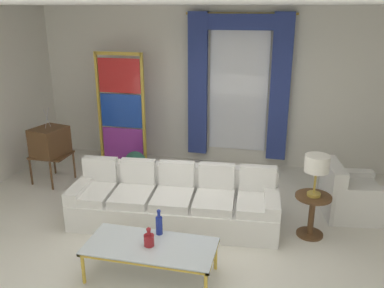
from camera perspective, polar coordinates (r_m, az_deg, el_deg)
name	(u,v)px	position (r m, az deg, el deg)	size (l,w,h in m)	color
ground_plane	(181,238)	(5.63, -1.56, -13.15)	(16.00, 16.00, 0.00)	silver
wall_rear	(221,87)	(7.91, 4.05, 7.97)	(8.00, 0.12, 3.00)	white
ceiling_slab	(195,3)	(5.55, 0.37, 19.24)	(8.00, 7.60, 0.04)	white
curtained_window	(238,77)	(7.66, 6.56, 9.37)	(2.00, 0.17, 2.70)	white
couch_white_long	(175,202)	(5.90, -2.40, -8.14)	(2.98, 1.16, 0.86)	white
coffee_table	(151,248)	(4.77, -5.85, -14.30)	(1.48, 0.68, 0.41)	silver
bottle_blue_decanter	(159,224)	(4.89, -4.66, -11.19)	(0.08, 0.08, 0.32)	navy
bottle_crystal_tall	(149,239)	(4.71, -6.08, -13.19)	(0.12, 0.12, 0.23)	maroon
vintage_tv	(50,143)	(7.48, -19.39, 0.18)	(0.63, 0.69, 1.35)	brown
armchair_white	(348,197)	(6.52, 21.14, -6.91)	(0.93, 0.92, 0.80)	white
stained_glass_divider	(121,113)	(7.84, -9.92, 4.33)	(0.95, 0.05, 2.20)	gold
peacock_figurine	(133,164)	(7.56, -8.28, -2.82)	(0.44, 0.60, 0.50)	beige
round_side_table	(312,212)	(5.76, 16.52, -9.13)	(0.48, 0.48, 0.59)	brown
table_lamp_brass	(317,165)	(5.48, 17.16, -2.89)	(0.32, 0.32, 0.57)	#B29338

